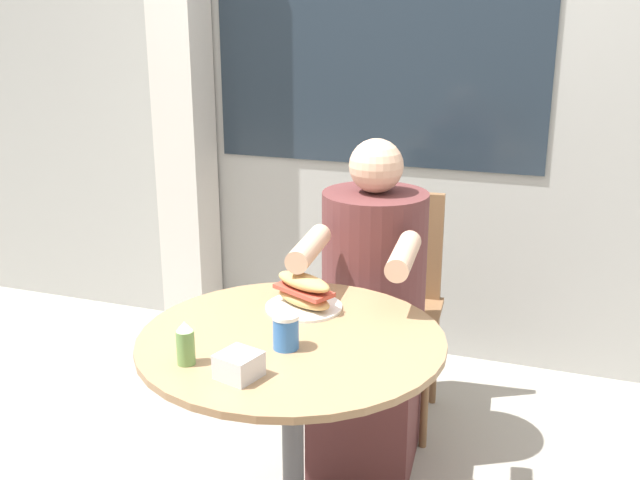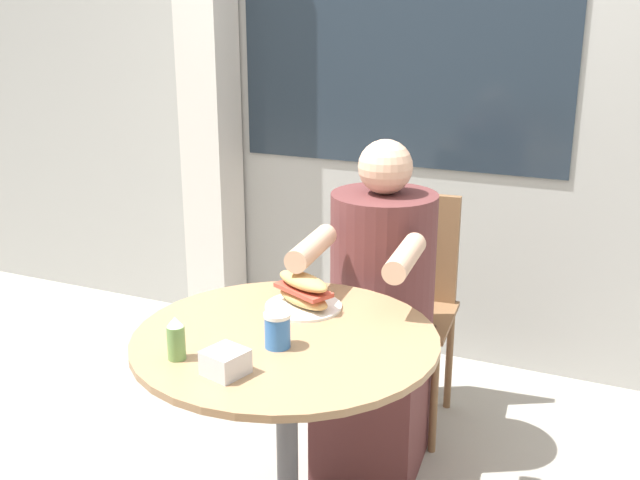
% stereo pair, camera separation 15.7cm
% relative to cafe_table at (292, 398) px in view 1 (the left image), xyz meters
% --- Properties ---
extents(storefront_wall, '(8.00, 0.09, 2.80)m').
position_rel_cafe_table_xyz_m(storefront_wall, '(-0.00, 1.53, 0.87)').
color(storefront_wall, '#9E9E99').
rests_on(storefront_wall, ground_plane).
extents(lattice_pillar, '(0.21, 0.21, 2.40)m').
position_rel_cafe_table_xyz_m(lattice_pillar, '(-1.08, 1.36, 0.67)').
color(lattice_pillar, beige).
rests_on(lattice_pillar, ground_plane).
extents(cafe_table, '(0.81, 0.81, 0.71)m').
position_rel_cafe_table_xyz_m(cafe_table, '(0.00, 0.00, 0.00)').
color(cafe_table, '#997551').
rests_on(cafe_table, ground_plane).
extents(diner_chair, '(0.42, 0.42, 0.87)m').
position_rel_cafe_table_xyz_m(diner_chair, '(0.04, 0.94, -0.01)').
color(diner_chair, brown).
rests_on(diner_chair, ground_plane).
extents(seated_diner, '(0.40, 0.65, 1.14)m').
position_rel_cafe_table_xyz_m(seated_diner, '(0.05, 0.60, -0.04)').
color(seated_diner, brown).
rests_on(seated_diner, ground_plane).
extents(sandwich_on_plate, '(0.22, 0.22, 0.10)m').
position_rel_cafe_table_xyz_m(sandwich_on_plate, '(-0.04, 0.19, 0.23)').
color(sandwich_on_plate, white).
rests_on(sandwich_on_plate, cafe_table).
extents(drink_cup, '(0.07, 0.07, 0.09)m').
position_rel_cafe_table_xyz_m(drink_cup, '(0.01, -0.07, 0.23)').
color(drink_cup, '#336BB7').
rests_on(drink_cup, cafe_table).
extents(napkin_box, '(0.11, 0.11, 0.06)m').
position_rel_cafe_table_xyz_m(napkin_box, '(-0.03, -0.25, 0.21)').
color(napkin_box, silver).
rests_on(napkin_box, cafe_table).
extents(condiment_bottle, '(0.04, 0.04, 0.11)m').
position_rel_cafe_table_xyz_m(condiment_bottle, '(-0.18, -0.23, 0.24)').
color(condiment_bottle, '#66934C').
rests_on(condiment_bottle, cafe_table).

